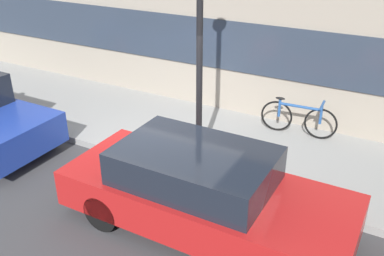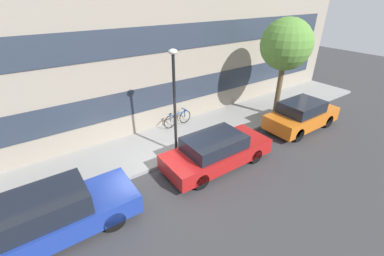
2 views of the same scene
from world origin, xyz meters
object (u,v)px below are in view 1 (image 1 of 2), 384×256
at_px(parked_car_red, 202,191).
at_px(lamp_post, 200,21).
at_px(bicycle, 299,118).
at_px(fire_hydrant, 2,92).

height_order(parked_car_red, lamp_post, lamp_post).
bearing_deg(bicycle, fire_hydrant, -167.91).
bearing_deg(parked_car_red, fire_hydrant, 165.96).
relative_size(fire_hydrant, bicycle, 0.42).
relative_size(bicycle, lamp_post, 0.38).
bearing_deg(parked_car_red, bicycle, 82.91).
relative_size(parked_car_red, bicycle, 2.71).
distance_m(fire_hydrant, bicycle, 6.91).
bearing_deg(fire_hydrant, bicycle, 15.91).
bearing_deg(fire_hydrant, lamp_post, -0.48).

